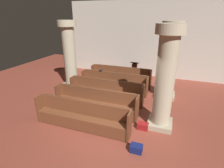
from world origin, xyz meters
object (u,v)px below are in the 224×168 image
object	(u,v)px
lectern	(134,72)
kneeler_box_red	(143,126)
pew_row_4	(82,115)
hymn_book	(101,70)
pew_row_2	(106,90)
kneeler_box_navy	(136,148)
pew_row_1	(114,82)
pillar_aisle_side	(169,60)
pillar_aisle_rear	(165,78)
pew_row_0	(121,75)
pew_row_3	(96,101)
pillar_far_side	(70,54)

from	to	relation	value
lectern	kneeler_box_red	distance (m)	5.12
pew_row_4	hymn_book	size ratio (longest dim) A/B	17.84
pew_row_2	kneeler_box_navy	world-z (taller)	pew_row_2
pew_row_1	pew_row_2	xyz separation A→B (m)	(0.00, -1.11, 0.00)
pillar_aisle_side	pillar_aisle_rear	size ratio (longest dim) A/B	1.00
kneeler_box_red	pew_row_1	bearing A→B (deg)	126.50
lectern	hymn_book	distance (m)	2.50
pew_row_2	kneeler_box_red	world-z (taller)	pew_row_2
pew_row_1	kneeler_box_red	xyz separation A→B (m)	(1.97, -2.66, -0.40)
pew_row_0	hymn_book	distance (m)	1.31
pew_row_1	kneeler_box_red	distance (m)	3.34
pew_row_4	hymn_book	distance (m)	3.62
pew_row_3	hymn_book	xyz separation A→B (m)	(-0.79, 2.39, 0.48)
pew_row_0	pillar_aisle_rear	size ratio (longest dim) A/B	0.99
pew_row_2	pillar_aisle_side	xyz separation A→B (m)	(2.50, 1.37, 1.27)
pew_row_4	pillar_aisle_side	size ratio (longest dim) A/B	0.99
pew_row_1	kneeler_box_red	bearing A→B (deg)	-53.50
pew_row_4	pillar_aisle_rear	size ratio (longest dim) A/B	0.99
pew_row_2	kneeler_box_red	xyz separation A→B (m)	(1.97, -1.56, -0.40)
pillar_aisle_side	kneeler_box_navy	xyz separation A→B (m)	(-0.51, -4.06, -1.68)
pew_row_0	pew_row_2	xyz separation A→B (m)	(0.00, -2.21, 0.00)
pew_row_1	pillar_aisle_rear	bearing A→B (deg)	-42.30
pew_row_0	pillar_aisle_rear	bearing A→B (deg)	-53.53
pillar_aisle_rear	pew_row_1	bearing A→B (deg)	137.70
pew_row_1	kneeler_box_red	world-z (taller)	pew_row_1
pillar_far_side	pillar_aisle_rear	world-z (taller)	same
pew_row_0	pillar_far_side	world-z (taller)	pillar_far_side
pew_row_0	kneeler_box_navy	world-z (taller)	pew_row_0
pew_row_2	pew_row_4	world-z (taller)	same
pew_row_1	hymn_book	distance (m)	0.94
pew_row_1	pillar_aisle_rear	size ratio (longest dim) A/B	0.99
pew_row_4	hymn_book	world-z (taller)	hymn_book
pillar_far_side	pew_row_3	bearing A→B (deg)	-41.74
pew_row_3	pillar_aisle_rear	world-z (taller)	pillar_aisle_rear
lectern	kneeler_box_navy	xyz separation A→B (m)	(1.47, -6.03, -0.34)
pew_row_3	hymn_book	size ratio (longest dim) A/B	17.84
pew_row_1	hymn_book	bearing A→B (deg)	167.24
pew_row_1	kneeler_box_navy	world-z (taller)	pew_row_1
kneeler_box_navy	hymn_book	bearing A→B (deg)	125.04
pew_row_1	pew_row_4	world-z (taller)	same
pew_row_1	kneeler_box_navy	distance (m)	4.31
hymn_book	kneeler_box_red	size ratio (longest dim) A/B	0.52
pew_row_4	pew_row_0	bearing A→B (deg)	90.00
kneeler_box_navy	pew_row_2	bearing A→B (deg)	126.55
pew_row_2	lectern	world-z (taller)	lectern
pillar_aisle_rear	pillar_far_side	bearing A→B (deg)	155.59
pew_row_4	hymn_book	xyz separation A→B (m)	(-0.79, 3.50, 0.48)
pillar_aisle_rear	lectern	distance (m)	5.10
pillar_far_side	kneeler_box_navy	world-z (taller)	pillar_far_side
pew_row_1	pillar_far_side	bearing A→B (deg)	-179.34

